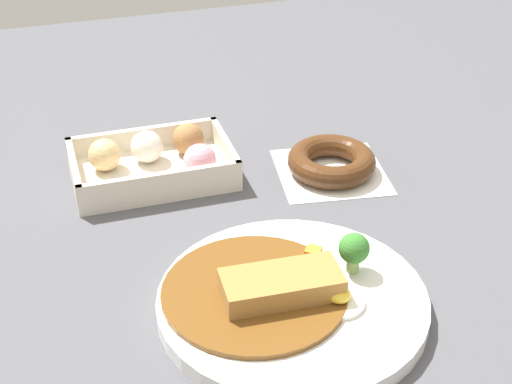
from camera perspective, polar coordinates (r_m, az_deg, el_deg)
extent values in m
plane|color=#4C4C51|center=(0.92, -0.11, -3.40)|extent=(1.60, 1.60, 0.00)
cylinder|color=white|center=(0.81, 2.55, -8.09)|extent=(0.28, 0.28, 0.02)
cylinder|color=brown|center=(0.80, -0.12, -7.31)|extent=(0.19, 0.19, 0.01)
cube|color=#A87538|center=(0.79, 1.88, -6.75)|extent=(0.12, 0.06, 0.02)
cylinder|color=white|center=(0.80, 6.03, -7.96)|extent=(0.05, 0.05, 0.00)
ellipsoid|color=yellow|center=(0.79, 6.07, -7.46)|extent=(0.02, 0.02, 0.01)
cylinder|color=#8CB766|center=(0.84, 7.06, -5.22)|extent=(0.01, 0.01, 0.02)
sphere|color=#387A2D|center=(0.83, 7.16, -4.08)|extent=(0.03, 0.03, 0.03)
cube|color=orange|center=(0.85, 4.19, -4.57)|extent=(0.02, 0.02, 0.02)
cube|color=beige|center=(1.04, -7.51, 1.34)|extent=(0.21, 0.13, 0.01)
cube|color=beige|center=(1.04, -2.23, 3.17)|extent=(0.01, 0.13, 0.03)
cube|color=beige|center=(1.02, -13.08, 1.48)|extent=(0.01, 0.13, 0.03)
cube|color=beige|center=(1.08, -8.21, 3.92)|extent=(0.21, 0.01, 0.03)
cube|color=beige|center=(0.97, -6.90, 0.60)|extent=(0.21, 0.01, 0.03)
sphere|color=#9E6B3D|center=(1.06, -4.97, 3.88)|extent=(0.04, 0.04, 0.04)
sphere|color=silver|center=(1.04, -7.95, 3.28)|extent=(0.04, 0.04, 0.04)
sphere|color=#DBB77A|center=(1.03, -10.97, 2.67)|extent=(0.04, 0.04, 0.04)
sphere|color=pink|center=(1.01, -4.11, 2.33)|extent=(0.04, 0.04, 0.04)
cube|color=white|center=(1.05, 5.47, 1.49)|extent=(0.16, 0.16, 0.00)
torus|color=#4C2B14|center=(1.04, 5.52, 2.26)|extent=(0.12, 0.12, 0.03)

